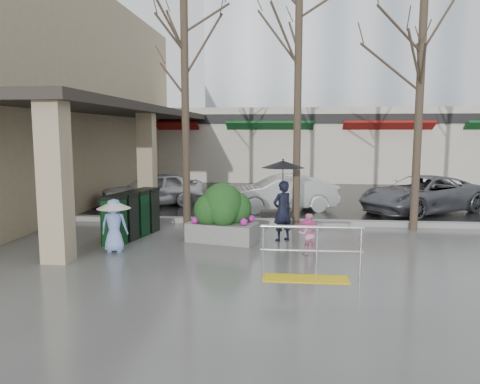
% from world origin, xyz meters
% --- Properties ---
extents(ground, '(120.00, 120.00, 0.00)m').
position_xyz_m(ground, '(0.00, 0.00, 0.00)').
color(ground, '#51514F').
rests_on(ground, ground).
extents(street_asphalt, '(120.00, 36.00, 0.01)m').
position_xyz_m(street_asphalt, '(0.00, 22.00, 0.01)').
color(street_asphalt, black).
rests_on(street_asphalt, ground).
extents(curb, '(120.00, 0.30, 0.15)m').
position_xyz_m(curb, '(0.00, 4.00, 0.07)').
color(curb, gray).
rests_on(curb, ground).
extents(near_building, '(6.00, 18.00, 8.00)m').
position_xyz_m(near_building, '(-9.00, 8.00, 4.00)').
color(near_building, tan).
rests_on(near_building, ground).
extents(canopy_slab, '(2.80, 18.00, 0.25)m').
position_xyz_m(canopy_slab, '(-4.80, 8.00, 3.62)').
color(canopy_slab, '#2D2823').
rests_on(canopy_slab, pillar_front).
extents(pillar_front, '(0.55, 0.55, 3.50)m').
position_xyz_m(pillar_front, '(-3.90, -0.50, 1.75)').
color(pillar_front, tan).
rests_on(pillar_front, ground).
extents(pillar_back, '(0.55, 0.55, 3.50)m').
position_xyz_m(pillar_back, '(-3.90, 6.00, 1.75)').
color(pillar_back, tan).
rests_on(pillar_back, ground).
extents(storefront_row, '(34.00, 6.74, 4.00)m').
position_xyz_m(storefront_row, '(2.00, 17.97, 2.01)').
color(storefront_row, beige).
rests_on(storefront_row, ground).
extents(office_tower, '(18.00, 12.00, 25.00)m').
position_xyz_m(office_tower, '(4.00, 30.00, 12.50)').
color(office_tower, '#8C99A8').
rests_on(office_tower, ground).
extents(handrail, '(1.90, 0.50, 1.03)m').
position_xyz_m(handrail, '(1.36, -1.20, 0.38)').
color(handrail, yellow).
rests_on(handrail, ground).
extents(tree_west, '(3.20, 3.20, 6.80)m').
position_xyz_m(tree_west, '(-2.00, 3.60, 5.08)').
color(tree_west, '#382B21').
rests_on(tree_west, ground).
extents(tree_midwest, '(3.20, 3.20, 7.00)m').
position_xyz_m(tree_midwest, '(1.20, 3.60, 5.23)').
color(tree_midwest, '#382B21').
rests_on(tree_midwest, ground).
extents(tree_mideast, '(3.20, 3.20, 6.50)m').
position_xyz_m(tree_mideast, '(4.50, 3.60, 4.86)').
color(tree_mideast, '#382B21').
rests_on(tree_mideast, ground).
extents(woman, '(1.09, 1.09, 2.08)m').
position_xyz_m(woman, '(0.83, 1.89, 1.25)').
color(woman, black).
rests_on(woman, ground).
extents(child_pink, '(0.51, 0.48, 0.93)m').
position_xyz_m(child_pink, '(1.41, 0.62, 0.53)').
color(child_pink, pink).
rests_on(child_pink, ground).
extents(child_blue, '(0.78, 0.78, 1.24)m').
position_xyz_m(child_blue, '(-3.00, 0.40, 0.75)').
color(child_blue, '#7E97E0').
rests_on(child_blue, ground).
extents(planter, '(1.86, 1.23, 1.49)m').
position_xyz_m(planter, '(-0.67, 1.69, 0.71)').
color(planter, slate).
rests_on(planter, ground).
extents(news_boxes, '(0.94, 2.22, 1.21)m').
position_xyz_m(news_boxes, '(-3.06, 1.83, 0.61)').
color(news_boxes, '#0B3413').
rests_on(news_boxes, ground).
extents(car_a, '(3.96, 3.07, 1.26)m').
position_xyz_m(car_a, '(-4.03, 6.95, 0.63)').
color(car_a, silver).
rests_on(car_a, ground).
extents(car_b, '(4.04, 2.32, 1.26)m').
position_xyz_m(car_b, '(0.75, 6.40, 0.63)').
color(car_b, silver).
rests_on(car_b, ground).
extents(car_c, '(4.92, 4.28, 1.26)m').
position_xyz_m(car_c, '(5.49, 6.50, 0.63)').
color(car_c, '#5C5E64').
rests_on(car_c, ground).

